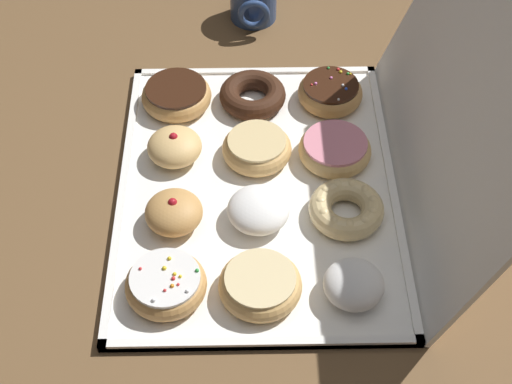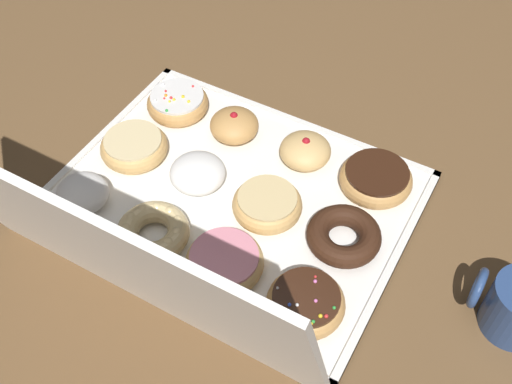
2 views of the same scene
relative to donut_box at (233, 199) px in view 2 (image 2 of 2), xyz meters
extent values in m
plane|color=brown|center=(0.00, 0.00, -0.01)|extent=(3.00, 3.00, 0.00)
cube|color=white|center=(0.00, 0.00, 0.00)|extent=(0.55, 0.43, 0.01)
cube|color=white|center=(0.00, -0.21, 0.00)|extent=(0.55, 0.01, 0.01)
cube|color=white|center=(0.00, 0.21, 0.00)|extent=(0.55, 0.01, 0.01)
cube|color=white|center=(-0.27, 0.00, 0.00)|extent=(0.01, 0.43, 0.01)
cube|color=white|center=(0.27, 0.00, 0.00)|extent=(0.01, 0.43, 0.01)
cube|color=white|center=(0.00, 0.28, 0.20)|extent=(0.55, 0.14, 0.41)
torus|color=tan|center=(-0.19, -0.13, 0.02)|extent=(0.12, 0.12, 0.04)
cylinder|color=#381E11|center=(-0.19, -0.13, 0.04)|extent=(0.10, 0.10, 0.01)
ellipsoid|color=#E5B770|center=(-0.06, -0.13, 0.03)|extent=(0.09, 0.09, 0.05)
sphere|color=#B21923|center=(-0.06, -0.13, 0.05)|extent=(0.01, 0.01, 0.01)
ellipsoid|color=tan|center=(0.07, -0.12, 0.03)|extent=(0.08, 0.08, 0.05)
sphere|color=#B21923|center=(0.07, -0.12, 0.05)|extent=(0.01, 0.01, 0.01)
torus|color=tan|center=(0.19, -0.13, 0.02)|extent=(0.11, 0.11, 0.04)
cylinder|color=white|center=(0.19, -0.13, 0.04)|extent=(0.10, 0.10, 0.01)
sphere|color=red|center=(0.19, -0.12, 0.04)|extent=(0.01, 0.01, 0.01)
sphere|color=yellow|center=(0.19, -0.11, 0.04)|extent=(0.01, 0.01, 0.01)
sphere|color=yellow|center=(0.16, -0.12, 0.04)|extent=(0.01, 0.01, 0.01)
sphere|color=red|center=(0.18, -0.16, 0.04)|extent=(0.00, 0.00, 0.00)
sphere|color=white|center=(0.22, -0.10, 0.04)|extent=(0.01, 0.01, 0.01)
sphere|color=green|center=(0.18, -0.08, 0.04)|extent=(0.01, 0.01, 0.01)
sphere|color=red|center=(0.20, -0.11, 0.04)|extent=(0.00, 0.00, 0.00)
sphere|color=red|center=(0.21, -0.13, 0.04)|extent=(0.00, 0.00, 0.00)
sphere|color=orange|center=(0.21, -0.12, 0.04)|extent=(0.01, 0.01, 0.01)
sphere|color=yellow|center=(0.19, -0.11, 0.04)|extent=(0.00, 0.00, 0.00)
sphere|color=yellow|center=(0.18, -0.13, 0.04)|extent=(0.01, 0.01, 0.01)
sphere|color=white|center=(0.23, -0.14, 0.04)|extent=(0.01, 0.01, 0.01)
torus|color=#381E11|center=(-0.19, -0.01, 0.02)|extent=(0.11, 0.11, 0.03)
torus|color=tan|center=(-0.06, 0.00, 0.02)|extent=(0.11, 0.11, 0.04)
cylinder|color=#EACC8C|center=(-0.06, 0.00, 0.04)|extent=(0.09, 0.09, 0.01)
ellipsoid|color=white|center=(0.07, 0.00, 0.03)|extent=(0.09, 0.09, 0.04)
torus|color=tan|center=(0.19, 0.00, 0.02)|extent=(0.11, 0.11, 0.03)
cylinder|color=beige|center=(0.19, 0.00, 0.04)|extent=(0.10, 0.10, 0.01)
torus|color=tan|center=(-0.19, 0.13, 0.02)|extent=(0.11, 0.11, 0.04)
cylinder|color=#381E11|center=(-0.19, 0.13, 0.04)|extent=(0.09, 0.09, 0.01)
sphere|color=red|center=(-0.23, 0.14, 0.04)|extent=(0.01, 0.01, 0.01)
sphere|color=yellow|center=(-0.22, 0.16, 0.04)|extent=(0.00, 0.00, 0.00)
sphere|color=white|center=(-0.19, 0.15, 0.04)|extent=(0.00, 0.00, 0.00)
sphere|color=red|center=(-0.19, 0.09, 0.04)|extent=(0.00, 0.00, 0.00)
sphere|color=green|center=(-0.23, 0.13, 0.04)|extent=(0.00, 0.00, 0.00)
sphere|color=green|center=(-0.22, 0.16, 0.04)|extent=(0.01, 0.01, 0.01)
sphere|color=blue|center=(-0.18, 0.15, 0.04)|extent=(0.01, 0.01, 0.01)
sphere|color=yellow|center=(-0.22, 0.14, 0.04)|extent=(0.01, 0.01, 0.01)
sphere|color=pink|center=(-0.19, 0.10, 0.04)|extent=(0.01, 0.01, 0.01)
sphere|color=white|center=(-0.15, 0.14, 0.04)|extent=(0.00, 0.00, 0.00)
sphere|color=pink|center=(-0.21, 0.13, 0.04)|extent=(0.01, 0.01, 0.01)
torus|color=#E5B770|center=(-0.06, 0.12, 0.02)|extent=(0.12, 0.12, 0.03)
cylinder|color=pink|center=(-0.06, 0.12, 0.04)|extent=(0.10, 0.10, 0.01)
torus|color=#EACC8C|center=(0.06, 0.13, 0.02)|extent=(0.11, 0.11, 0.03)
sphere|color=#EACC8C|center=(0.10, 0.13, 0.03)|extent=(0.02, 0.02, 0.02)
sphere|color=#EACC8C|center=(0.09, 0.15, 0.03)|extent=(0.02, 0.02, 0.02)
sphere|color=#EACC8C|center=(0.08, 0.16, 0.03)|extent=(0.02, 0.02, 0.02)
sphere|color=#EACC8C|center=(0.06, 0.17, 0.03)|extent=(0.02, 0.02, 0.02)
sphere|color=#EACC8C|center=(0.04, 0.16, 0.03)|extent=(0.02, 0.02, 0.02)
sphere|color=#EACC8C|center=(0.02, 0.14, 0.03)|extent=(0.02, 0.02, 0.02)
sphere|color=#EACC8C|center=(0.02, 0.12, 0.03)|extent=(0.02, 0.02, 0.02)
sphere|color=#EACC8C|center=(0.04, 0.10, 0.03)|extent=(0.02, 0.02, 0.02)
sphere|color=#EACC8C|center=(0.06, 0.09, 0.03)|extent=(0.02, 0.02, 0.02)
sphere|color=#EACC8C|center=(0.08, 0.09, 0.03)|extent=(0.02, 0.02, 0.02)
sphere|color=#EACC8C|center=(0.09, 0.11, 0.03)|extent=(0.02, 0.02, 0.02)
ellipsoid|color=white|center=(0.20, 0.13, 0.03)|extent=(0.08, 0.08, 0.05)
torus|color=navy|center=(-0.39, 0.00, 0.04)|extent=(0.01, 0.06, 0.06)
camera|label=1|loc=(0.76, -0.02, 0.86)|focal=52.22mm
camera|label=2|loc=(-0.34, 0.53, 0.77)|focal=43.07mm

